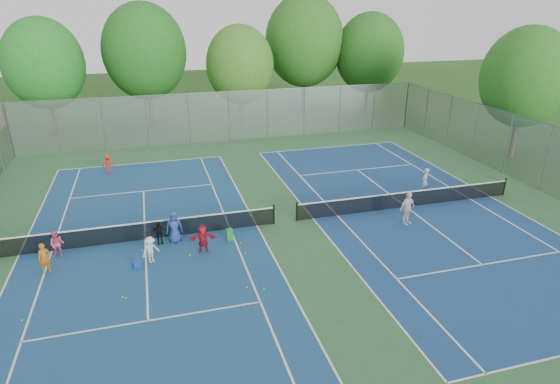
{
  "coord_description": "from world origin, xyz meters",
  "views": [
    {
      "loc": [
        -6.22,
        -20.86,
        10.56
      ],
      "look_at": [
        0.0,
        1.0,
        1.3
      ],
      "focal_mm": 30.0,
      "sensor_mm": 36.0,
      "label": 1
    }
  ],
  "objects_px": {
    "ball_crate": "(137,264)",
    "ball_hopper": "(230,235)",
    "net_right": "(407,200)",
    "net_left": "(144,231)",
    "instructor": "(424,182)"
  },
  "relations": [
    {
      "from": "ball_crate",
      "to": "ball_hopper",
      "type": "height_order",
      "value": "ball_hopper"
    },
    {
      "from": "net_right",
      "to": "net_left",
      "type": "bearing_deg",
      "value": 180.0
    },
    {
      "from": "instructor",
      "to": "ball_crate",
      "type": "bearing_deg",
      "value": -24.63
    },
    {
      "from": "net_left",
      "to": "instructor",
      "type": "bearing_deg",
      "value": 4.77
    },
    {
      "from": "net_right",
      "to": "ball_hopper",
      "type": "distance_m",
      "value": 10.17
    },
    {
      "from": "net_left",
      "to": "instructor",
      "type": "height_order",
      "value": "instructor"
    },
    {
      "from": "net_left",
      "to": "net_right",
      "type": "relative_size",
      "value": 1.0
    },
    {
      "from": "net_right",
      "to": "instructor",
      "type": "height_order",
      "value": "instructor"
    },
    {
      "from": "net_left",
      "to": "instructor",
      "type": "xyz_separation_m",
      "value": [
        15.87,
        1.32,
        0.38
      ]
    },
    {
      "from": "ball_hopper",
      "to": "instructor",
      "type": "relative_size",
      "value": 0.34
    },
    {
      "from": "ball_crate",
      "to": "instructor",
      "type": "xyz_separation_m",
      "value": [
        16.24,
        3.81,
        0.69
      ]
    },
    {
      "from": "net_right",
      "to": "ball_hopper",
      "type": "relative_size",
      "value": 22.65
    },
    {
      "from": "net_right",
      "to": "ball_crate",
      "type": "distance_m",
      "value": 14.59
    },
    {
      "from": "net_left",
      "to": "ball_crate",
      "type": "height_order",
      "value": "net_left"
    },
    {
      "from": "net_left",
      "to": "net_right",
      "type": "xyz_separation_m",
      "value": [
        14.0,
        0.0,
        0.0
      ]
    }
  ]
}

